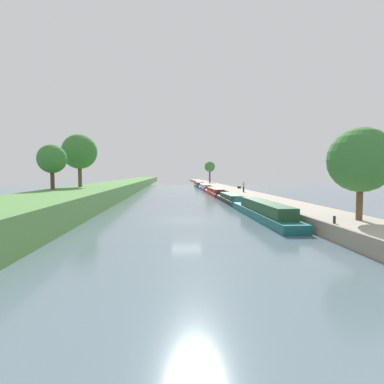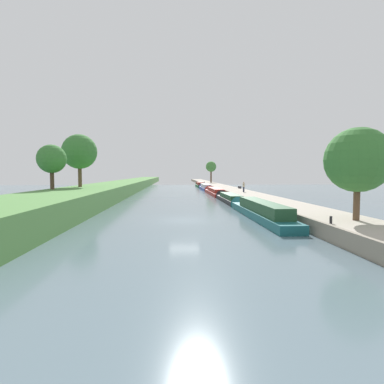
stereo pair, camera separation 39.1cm
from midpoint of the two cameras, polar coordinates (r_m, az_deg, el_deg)
name	(u,v)px [view 2 (the right image)]	position (r m, az deg, el deg)	size (l,w,h in m)	color
ground_plane	(184,220)	(26.40, -1.00, -5.22)	(160.00, 160.00, 0.00)	slate
left_grassy_bank	(36,209)	(28.51, -26.47, -2.84)	(7.90, 260.00, 2.08)	#518442
right_towpath	(305,214)	(28.75, 20.46, -3.77)	(4.40, 260.00, 0.95)	#A89E8E
stone_quay	(279,214)	(27.89, 16.08, -3.85)	(0.25, 260.00, 1.00)	gray
narrowboat_teal	(258,210)	(28.65, 12.49, -3.32)	(1.90, 17.05, 2.13)	#195B60
narrowboat_black	(229,198)	(44.23, 7.00, -1.11)	(1.99, 13.62, 1.89)	black
narrowboat_red	(214,191)	(59.19, 4.28, 0.10)	(2.05, 16.99, 1.95)	maroon
narrowboat_blue	(205,187)	(75.95, 2.57, 0.90)	(1.90, 15.02, 2.00)	#283D93
narrowboat_green	(200,185)	(90.72, 1.54, 1.33)	(1.98, 11.58, 2.06)	#1E6033
tree_rightbank_near	(358,160)	(22.66, 28.70, 5.18)	(4.16, 4.16, 5.98)	brown
tree_rightbank_midnear	(211,167)	(101.43, 3.64, 4.65)	(3.42, 3.42, 6.89)	brown
tree_leftbank_downstream	(79,152)	(45.90, -19.81, 6.98)	(4.78, 4.78, 7.29)	brown
tree_leftbank_upstream	(52,159)	(39.87, -24.21, 5.55)	(3.35, 3.35, 5.27)	#4C3828
person_walking	(244,187)	(50.55, 9.72, 0.98)	(0.34, 0.34, 1.66)	#282D42
mooring_bollard_near	(331,220)	(20.66, 24.72, -4.69)	(0.16, 0.16, 0.45)	black
mooring_bollard_far	(204,182)	(95.73, 2.41, 1.81)	(0.16, 0.16, 0.45)	black
park_bench	(240,187)	(62.34, 8.96, 0.97)	(0.44, 1.50, 0.47)	#333338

